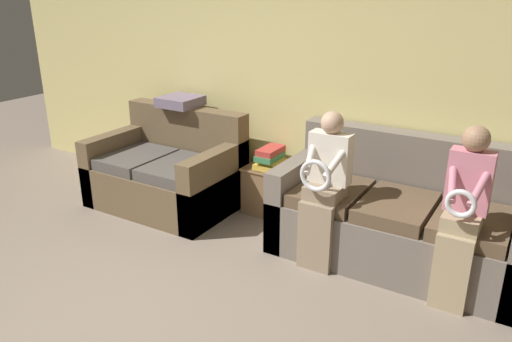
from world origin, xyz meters
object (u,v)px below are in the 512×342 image
side_shelf (271,189)px  throw_pillow (180,101)px  book_stack (271,158)px  couch_main (400,219)px  couch_side (168,173)px  child_right_seated (463,210)px  child_left_seated (324,184)px

side_shelf → throw_pillow: 1.32m
book_stack → couch_main: bearing=-9.4°
couch_side → child_right_seated: (2.87, -0.25, 0.38)m
couch_main → couch_side: size_ratio=1.39×
book_stack → child_right_seated: bearing=-18.5°
child_left_seated → throw_pillow: 2.03m
couch_side → child_left_seated: 1.90m
couch_main → child_left_seated: size_ratio=1.59×
couch_side → book_stack: size_ratio=4.38×
couch_main → throw_pillow: (-2.43, 0.19, 0.67)m
couch_side → side_shelf: couch_side is taller
couch_side → throw_pillow: size_ratio=3.68×
couch_side → child_left_seated: bearing=-8.0°
couch_side → side_shelf: bearing=20.4°
couch_main → throw_pillow: bearing=175.6°
child_left_seated → book_stack: 1.06m
book_stack → side_shelf: bearing=17.8°
couch_main → couch_side: bearing=-176.4°
child_right_seated → throw_pillow: 3.01m
child_right_seated → side_shelf: bearing=161.4°
couch_main → child_right_seated: child_right_seated is taller
couch_main → side_shelf: bearing=170.5°
side_shelf → book_stack: 0.32m
couch_side → side_shelf: size_ratio=2.98×
child_left_seated → side_shelf: size_ratio=2.61×
couch_side → book_stack: couch_side is taller
couch_main → child_right_seated: size_ratio=1.55×
couch_main → couch_side: 2.37m
couch_main → side_shelf: 1.38m
couch_side → book_stack: 1.10m
side_shelf → couch_side: bearing=-159.6°
book_stack → child_left_seated: bearing=-36.9°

